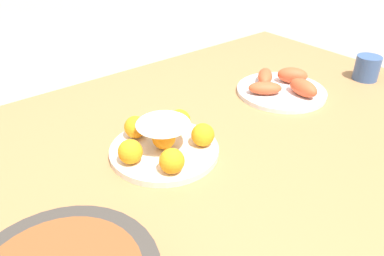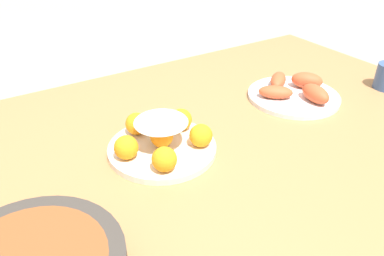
# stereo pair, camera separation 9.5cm
# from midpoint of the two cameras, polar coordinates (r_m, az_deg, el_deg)

# --- Properties ---
(dining_table) EXTENTS (1.57, 1.04, 0.70)m
(dining_table) POSITION_cam_midpoint_polar(r_m,az_deg,el_deg) (1.06, 6.49, -3.95)
(dining_table) COLOR #A87547
(dining_table) RESTS_ON ground_plane
(cake_plate) EXTENTS (0.27, 0.27, 0.09)m
(cake_plate) POSITION_cam_midpoint_polar(r_m,az_deg,el_deg) (0.91, -1.55, -1.97)
(cake_plate) COLOR silver
(cake_plate) RESTS_ON dining_table
(seafood_platter) EXTENTS (0.28, 0.28, 0.07)m
(seafood_platter) POSITION_cam_midpoint_polar(r_m,az_deg,el_deg) (1.23, 17.52, 5.26)
(seafood_platter) COLOR silver
(seafood_platter) RESTS_ON dining_table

